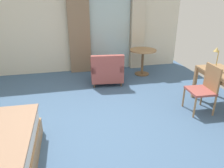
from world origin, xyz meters
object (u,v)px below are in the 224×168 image
object	(u,v)px
desk_chair	(205,87)
round_cafe_table	(143,56)
armchair_by_window	(107,71)
desk_lamp	(216,56)

from	to	relation	value
desk_chair	round_cafe_table	size ratio (longest dim) A/B	1.25
round_cafe_table	armchair_by_window	bearing A→B (deg)	-160.07
desk_lamp	round_cafe_table	world-z (taller)	desk_lamp
round_cafe_table	desk_chair	bearing A→B (deg)	-79.30
armchair_by_window	round_cafe_table	xyz separation A→B (m)	(1.10, 0.40, 0.21)
desk_chair	desk_lamp	size ratio (longest dim) A/B	1.96
armchair_by_window	desk_lamp	bearing A→B (deg)	-39.51
desk_lamp	round_cafe_table	distance (m)	2.14
round_cafe_table	desk_lamp	bearing A→B (deg)	-68.49
desk_chair	round_cafe_table	xyz separation A→B (m)	(-0.42, 2.22, 0.02)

